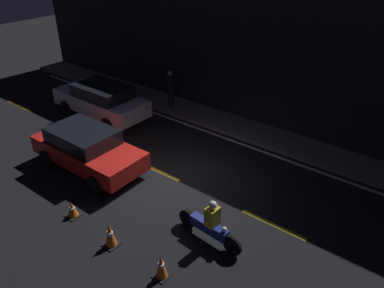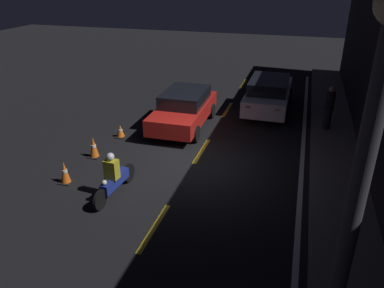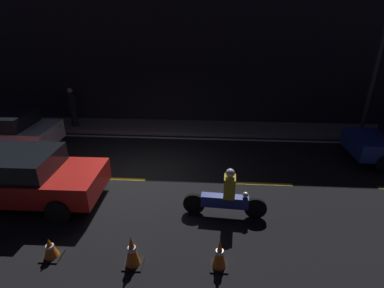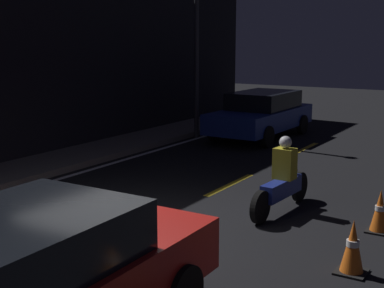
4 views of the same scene
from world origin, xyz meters
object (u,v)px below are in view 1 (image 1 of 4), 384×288
Objects in this scene: pedestrian at (170,89)px; taxi_red at (87,148)px; motorcycle at (210,224)px; traffic_cone_mid at (110,235)px; traffic_cone_far at (161,266)px; sedan_white at (101,100)px; traffic_cone_near at (72,209)px.

taxi_red is at bearing -80.03° from pedestrian.
motorcycle is 2.64m from traffic_cone_mid.
traffic_cone_mid is 0.43× the size of pedestrian.
taxi_red reaches higher than traffic_cone_far.
taxi_red is 4.12m from traffic_cone_mid.
pedestrian reaches higher than traffic_cone_far.
pedestrian is (-0.97, 5.52, 0.25)m from taxi_red.
traffic_cone_far is at bearing 148.25° from sedan_white.
traffic_cone_mid is (6.41, -5.14, -0.45)m from sedan_white.
traffic_cone_far is at bearing -0.73° from traffic_cone_near.
motorcycle is at bearing 24.34° from traffic_cone_near.
sedan_white is 6.60× the size of traffic_cone_far.
traffic_cone_near is at bearing -70.13° from pedestrian.
taxi_red is 2.70m from traffic_cone_near.
sedan_white is 9.45× the size of traffic_cone_near.
motorcycle is at bearing 42.58° from traffic_cone_mid.
taxi_red is at bearing 131.22° from traffic_cone_near.
motorcycle is 3.04× the size of traffic_cone_far.
pedestrian reaches higher than taxi_red.
traffic_cone_near is at bearing -151.92° from motorcycle.
sedan_white is 4.20m from taxi_red.
traffic_cone_near is at bearing 179.27° from traffic_cone_far.
traffic_cone_far is (8.17, -5.09, -0.46)m from sedan_white.
motorcycle is at bearing -3.99° from taxi_red.
sedan_white is at bearing 141.27° from traffic_cone_mid.
sedan_white is 2.70× the size of pedestrian.
pedestrian reaches higher than traffic_cone_mid.
taxi_red is 5.69m from traffic_cone_far.
taxi_red is (2.88, -3.05, -0.04)m from sedan_white.
motorcycle is 1.75m from traffic_cone_far.
traffic_cone_mid is at bearing -178.30° from traffic_cone_far.
traffic_cone_mid is at bearing 141.43° from sedan_white.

